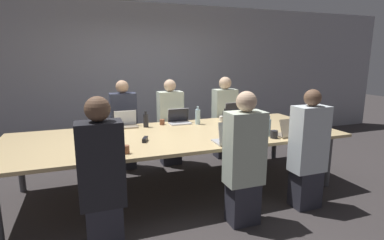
{
  "coord_description": "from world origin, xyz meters",
  "views": [
    {
      "loc": [
        -1.13,
        -3.67,
        1.76
      ],
      "look_at": [
        0.24,
        0.1,
        0.92
      ],
      "focal_mm": 28.0,
      "sensor_mm": 36.0,
      "label": 1
    }
  ],
  "objects": [
    {
      "name": "person_far_center",
      "position": [
        0.19,
        1.0,
        0.69
      ],
      "size": [
        0.4,
        0.24,
        1.42
      ],
      "color": "#2D2D38",
      "rests_on": "ground_plane"
    },
    {
      "name": "cup_near_right",
      "position": [
        1.07,
        -0.62,
        0.82
      ],
      "size": [
        0.09,
        0.09,
        0.1
      ],
      "color": "#232328",
      "rests_on": "conference_table"
    },
    {
      "name": "ground_plane",
      "position": [
        0.0,
        0.0,
        0.0
      ],
      "size": [
        24.0,
        24.0,
        0.0
      ],
      "primitive_type": "plane",
      "color": "#383333"
    },
    {
      "name": "person_near_midright",
      "position": [
        0.4,
        -1.06,
        0.7
      ],
      "size": [
        0.4,
        0.24,
        1.43
      ],
      "rotation": [
        0.0,
        0.0,
        3.14
      ],
      "color": "#2D2D38",
      "rests_on": "ground_plane"
    },
    {
      "name": "laptop_near_left",
      "position": [
        -1.02,
        -0.65,
        0.84
      ],
      "size": [
        0.35,
        0.24,
        0.23
      ],
      "rotation": [
        0.0,
        0.0,
        3.14
      ],
      "color": "#B7B7BC",
      "rests_on": "conference_table"
    },
    {
      "name": "laptop_far_center",
      "position": [
        0.22,
        0.61,
        0.84
      ],
      "size": [
        0.33,
        0.22,
        0.23
      ],
      "color": "silver",
      "rests_on": "conference_table"
    },
    {
      "name": "bottle_far_midleft",
      "position": [
        -0.31,
        0.53,
        0.87
      ],
      "size": [
        0.07,
        0.07,
        0.23
      ],
      "color": "black",
      "rests_on": "conference_table"
    },
    {
      "name": "stapler",
      "position": [
        -0.48,
        -0.22,
        0.8
      ],
      "size": [
        0.1,
        0.16,
        0.05
      ],
      "rotation": [
        0.0,
        0.0,
        -0.39
      ],
      "color": "black",
      "rests_on": "conference_table"
    },
    {
      "name": "person_near_left",
      "position": [
        -1.03,
        -1.05,
        0.7
      ],
      "size": [
        0.4,
        0.24,
        1.44
      ],
      "rotation": [
        0.0,
        0.0,
        3.14
      ],
      "color": "#2D2D38",
      "rests_on": "ground_plane"
    },
    {
      "name": "person_near_right",
      "position": [
        1.29,
        -1.0,
        0.68
      ],
      "size": [
        0.4,
        0.24,
        1.42
      ],
      "rotation": [
        0.0,
        0.0,
        3.14
      ],
      "color": "#2D2D38",
      "rests_on": "ground_plane"
    },
    {
      "name": "laptop_far_right",
      "position": [
        1.16,
        0.55,
        0.85
      ],
      "size": [
        0.34,
        0.27,
        0.28
      ],
      "color": "#B7B7BC",
      "rests_on": "conference_table"
    },
    {
      "name": "cup_far_center",
      "position": [
        -0.05,
        0.61,
        0.81
      ],
      "size": [
        0.07,
        0.07,
        0.08
      ],
      "color": "brown",
      "rests_on": "conference_table"
    },
    {
      "name": "bottle_far_center",
      "position": [
        0.47,
        0.46,
        0.89
      ],
      "size": [
        0.08,
        0.08,
        0.27
      ],
      "color": "#ADD1E0",
      "rests_on": "conference_table"
    },
    {
      "name": "bottle_near_right",
      "position": [
        1.06,
        -0.51,
        0.89
      ],
      "size": [
        0.06,
        0.06,
        0.27
      ],
      "color": "#ADD1E0",
      "rests_on": "conference_table"
    },
    {
      "name": "laptop_far_midleft",
      "position": [
        -0.58,
        0.65,
        0.84
      ],
      "size": [
        0.32,
        0.23,
        0.23
      ],
      "color": "gray",
      "rests_on": "conference_table"
    },
    {
      "name": "laptop_near_midright",
      "position": [
        0.44,
        -0.65,
        0.85
      ],
      "size": [
        0.34,
        0.27,
        0.27
      ],
      "rotation": [
        0.0,
        0.0,
        3.14
      ],
      "color": "#B7B7BC",
      "rests_on": "conference_table"
    },
    {
      "name": "conference_table",
      "position": [
        0.0,
        0.0,
        0.73
      ],
      "size": [
        4.33,
        1.6,
        0.77
      ],
      "color": "#D6B77F",
      "rests_on": "ground_plane"
    },
    {
      "name": "person_far_midleft",
      "position": [
        -0.57,
        1.04,
        0.69
      ],
      "size": [
        0.4,
        0.24,
        1.42
      ],
      "color": "#2D2D38",
      "rests_on": "ground_plane"
    },
    {
      "name": "laptop_near_right",
      "position": [
        1.31,
        -0.62,
        0.84
      ],
      "size": [
        0.31,
        0.24,
        0.23
      ],
      "rotation": [
        0.0,
        0.0,
        3.14
      ],
      "color": "gray",
      "rests_on": "conference_table"
    },
    {
      "name": "bottle_far_right",
      "position": [
        0.88,
        0.39,
        0.87
      ],
      "size": [
        0.07,
        0.07,
        0.23
      ],
      "color": "black",
      "rests_on": "conference_table"
    },
    {
      "name": "cup_near_left",
      "position": [
        -0.75,
        -0.61,
        0.82
      ],
      "size": [
        0.07,
        0.07,
        0.09
      ],
      "color": "brown",
      "rests_on": "conference_table"
    },
    {
      "name": "cup_far_right",
      "position": [
        0.91,
        0.54,
        0.81
      ],
      "size": [
        0.09,
        0.09,
        0.08
      ],
      "color": "white",
      "rests_on": "conference_table"
    },
    {
      "name": "curtain_wall",
      "position": [
        0.0,
        2.28,
        1.4
      ],
      "size": [
        12.0,
        0.06,
        2.8
      ],
      "color": "#9999A3",
      "rests_on": "ground_plane"
    },
    {
      "name": "person_far_right",
      "position": [
        1.19,
        1.02,
        0.7
      ],
      "size": [
        0.4,
        0.24,
        1.44
      ],
      "color": "#2D2D38",
      "rests_on": "ground_plane"
    },
    {
      "name": "notebook",
      "position": [
        -0.84,
        -0.11,
        0.78
      ],
      "size": [
        0.24,
        0.22,
        0.02
      ],
      "rotation": [
        0.0,
        0.0,
        -0.34
      ],
      "color": "#232328",
      "rests_on": "conference_table"
    }
  ]
}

